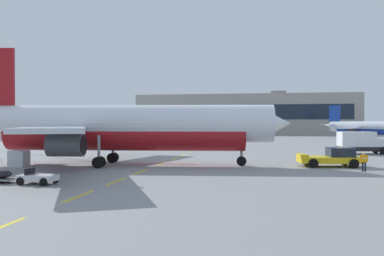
{
  "coord_description": "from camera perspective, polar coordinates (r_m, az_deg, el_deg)",
  "views": [
    {
      "loc": [
        28.7,
        -19.68,
        4.32
      ],
      "look_at": [
        20.15,
        28.87,
        3.74
      ],
      "focal_mm": 37.59,
      "sensor_mm": 36.0,
      "label": 1
    }
  ],
  "objects": [
    {
      "name": "terminal_satellite",
      "position": [
        164.75,
        7.63,
        1.88
      ],
      "size": [
        85.78,
        23.24,
        17.23
      ],
      "color": "#9E998E",
      "rests_on": "ground"
    },
    {
      "name": "catering_truck",
      "position": [
        61.51,
        22.94,
        -1.87
      ],
      "size": [
        7.29,
        3.5,
        3.14
      ],
      "color": "black",
      "rests_on": "ground"
    },
    {
      "name": "pushback_tug",
      "position": [
        42.45,
        19.2,
        -3.99
      ],
      "size": [
        6.3,
        3.76,
        2.08
      ],
      "color": "yellow",
      "rests_on": "ground"
    },
    {
      "name": "airliner_mid_left",
      "position": [
        121.45,
        23.96,
        0.04
      ],
      "size": [
        24.51,
        22.65,
        9.62
      ],
      "color": "silver",
      "rests_on": "ground"
    },
    {
      "name": "uld_cargo_container",
      "position": [
        43.6,
        -23.35,
        -4.02
      ],
      "size": [
        1.74,
        1.7,
        1.6
      ],
      "color": "#B7BCC6",
      "rests_on": "ground"
    },
    {
      "name": "ground",
      "position": [
        60.9,
        20.69,
        -3.44
      ],
      "size": [
        400.0,
        400.0,
        0.0
      ],
      "primitive_type": "plane",
      "color": "gray"
    },
    {
      "name": "ground_crew_worker",
      "position": [
        39.16,
        23.21,
        -4.28
      ],
      "size": [
        0.69,
        0.3,
        1.71
      ],
      "color": "#191E38",
      "rests_on": "ground"
    },
    {
      "name": "apron_paint_markings",
      "position": [
        58.04,
        -0.67,
        -3.59
      ],
      "size": [
        8.0,
        95.28,
        0.01
      ],
      "color": "yellow",
      "rests_on": "ground"
    },
    {
      "name": "airliner_foreground",
      "position": [
        42.02,
        -10.21,
        0.16
      ],
      "size": [
        34.82,
        34.43,
        12.2
      ],
      "color": "silver",
      "rests_on": "ground"
    }
  ]
}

